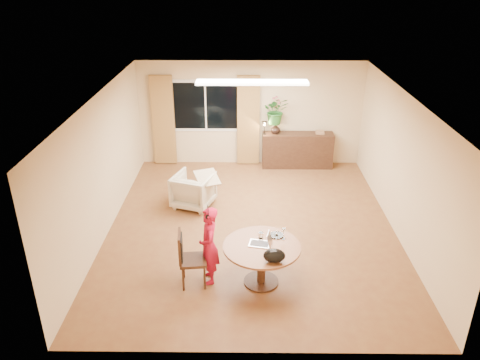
# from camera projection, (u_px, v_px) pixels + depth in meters

# --- Properties ---
(floor) EXTENTS (6.50, 6.50, 0.00)m
(floor) POSITION_uv_depth(u_px,v_px,m) (251.00, 227.00, 9.15)
(floor) COLOR brown
(floor) RESTS_ON ground
(ceiling) EXTENTS (6.50, 6.50, 0.00)m
(ceiling) POSITION_uv_depth(u_px,v_px,m) (253.00, 97.00, 8.04)
(ceiling) COLOR white
(ceiling) RESTS_ON wall_back
(wall_back) EXTENTS (5.50, 0.00, 5.50)m
(wall_back) POSITION_uv_depth(u_px,v_px,m) (250.00, 114.00, 11.54)
(wall_back) COLOR #D6B48B
(wall_back) RESTS_ON floor
(wall_left) EXTENTS (0.00, 6.50, 6.50)m
(wall_left) POSITION_uv_depth(u_px,v_px,m) (103.00, 165.00, 8.62)
(wall_left) COLOR #D6B48B
(wall_left) RESTS_ON floor
(wall_right) EXTENTS (0.00, 6.50, 6.50)m
(wall_right) POSITION_uv_depth(u_px,v_px,m) (402.00, 166.00, 8.57)
(wall_right) COLOR #D6B48B
(wall_right) RESTS_ON floor
(window) EXTENTS (1.70, 0.03, 1.30)m
(window) POSITION_uv_depth(u_px,v_px,m) (206.00, 106.00, 11.45)
(window) COLOR white
(window) RESTS_ON wall_back
(curtain_left) EXTENTS (0.55, 0.08, 2.25)m
(curtain_left) POSITION_uv_depth(u_px,v_px,m) (163.00, 121.00, 11.54)
(curtain_left) COLOR brown
(curtain_left) RESTS_ON wall_back
(curtain_right) EXTENTS (0.55, 0.08, 2.25)m
(curtain_right) POSITION_uv_depth(u_px,v_px,m) (248.00, 121.00, 11.52)
(curtain_right) COLOR brown
(curtain_right) RESTS_ON wall_back
(ceiling_panel) EXTENTS (2.20, 0.35, 0.05)m
(ceiling_panel) POSITION_uv_depth(u_px,v_px,m) (252.00, 82.00, 9.15)
(ceiling_panel) COLOR white
(ceiling_panel) RESTS_ON ceiling
(dining_table) EXTENTS (1.22, 1.22, 0.69)m
(dining_table) POSITION_uv_depth(u_px,v_px,m) (262.00, 254.00, 7.34)
(dining_table) COLOR brown
(dining_table) RESTS_ON floor
(dining_chair) EXTENTS (0.49, 0.46, 0.95)m
(dining_chair) POSITION_uv_depth(u_px,v_px,m) (193.00, 259.00, 7.34)
(dining_chair) COLOR black
(dining_chair) RESTS_ON floor
(child) EXTENTS (0.52, 0.37, 1.31)m
(child) POSITION_uv_depth(u_px,v_px,m) (209.00, 246.00, 7.35)
(child) COLOR #BB0F0E
(child) RESTS_ON floor
(laptop) EXTENTS (0.38, 0.29, 0.23)m
(laptop) POSITION_uv_depth(u_px,v_px,m) (260.00, 238.00, 7.26)
(laptop) COLOR #B7B7BC
(laptop) RESTS_ON dining_table
(tumbler) EXTENTS (0.09, 0.09, 0.10)m
(tumbler) POSITION_uv_depth(u_px,v_px,m) (261.00, 235.00, 7.45)
(tumbler) COLOR white
(tumbler) RESTS_ON dining_table
(wine_glass) EXTENTS (0.08, 0.08, 0.19)m
(wine_glass) POSITION_uv_depth(u_px,v_px,m) (284.00, 234.00, 7.41)
(wine_glass) COLOR white
(wine_glass) RESTS_ON dining_table
(pot_lid) EXTENTS (0.27, 0.27, 0.04)m
(pot_lid) POSITION_uv_depth(u_px,v_px,m) (277.00, 235.00, 7.53)
(pot_lid) COLOR white
(pot_lid) RESTS_ON dining_table
(handbag) EXTENTS (0.38, 0.29, 0.22)m
(handbag) POSITION_uv_depth(u_px,v_px,m) (274.00, 256.00, 6.83)
(handbag) COLOR black
(handbag) RESTS_ON dining_table
(armchair) EXTENTS (0.99, 1.00, 0.72)m
(armchair) POSITION_uv_depth(u_px,v_px,m) (193.00, 190.00, 9.80)
(armchair) COLOR beige
(armchair) RESTS_ON floor
(throw) EXTENTS (0.62, 0.68, 0.03)m
(throw) POSITION_uv_depth(u_px,v_px,m) (207.00, 174.00, 9.63)
(throw) COLOR beige
(throw) RESTS_ON armchair
(sideboard) EXTENTS (1.75, 0.43, 0.87)m
(sideboard) POSITION_uv_depth(u_px,v_px,m) (297.00, 150.00, 11.68)
(sideboard) COLOR black
(sideboard) RESTS_ON floor
(vase) EXTENTS (0.30, 0.30, 0.25)m
(vase) POSITION_uv_depth(u_px,v_px,m) (275.00, 129.00, 11.44)
(vase) COLOR black
(vase) RESTS_ON sideboard
(bouquet) EXTENTS (0.64, 0.56, 0.66)m
(bouquet) POSITION_uv_depth(u_px,v_px,m) (276.00, 111.00, 11.25)
(bouquet) COLOR #296F2D
(bouquet) RESTS_ON vase
(book_stack) EXTENTS (0.21, 0.16, 0.09)m
(book_stack) POSITION_uv_depth(u_px,v_px,m) (320.00, 132.00, 11.47)
(book_stack) COLOR #8F6349
(book_stack) RESTS_ON sideboard
(desk_lamp) EXTENTS (0.16, 0.16, 0.33)m
(desk_lamp) POSITION_uv_depth(u_px,v_px,m) (264.00, 128.00, 11.38)
(desk_lamp) COLOR black
(desk_lamp) RESTS_ON sideboard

